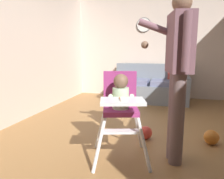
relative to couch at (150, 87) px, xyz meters
name	(u,v)px	position (x,y,z in m)	size (l,w,h in m)	color
ground	(140,147)	(0.12, -2.50, -0.38)	(5.74, 7.57, 0.10)	olive
wall_far	(158,45)	(0.12, 0.52, 0.98)	(4.94, 0.06, 2.63)	beige
wall_left	(11,41)	(-1.98, -2.20, 0.98)	(0.06, 6.57, 2.63)	beige
couch	(150,87)	(0.00, 0.00, 0.00)	(1.75, 0.86, 0.86)	slate
high_chair	(121,100)	(-0.04, -2.95, 0.32)	(0.74, 0.83, 0.95)	white
adult_standing	(178,70)	(0.53, -2.84, 0.64)	(0.58, 0.50, 1.71)	#6C5758
toy_ball	(211,137)	(0.99, -2.29, -0.24)	(0.19, 0.19, 0.19)	orange
toy_ball_second	(146,133)	(0.17, -2.34, -0.24)	(0.18, 0.18, 0.18)	#D13D33
wall_clock	(144,25)	(-0.25, 0.48, 1.47)	(0.36, 0.04, 0.36)	white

